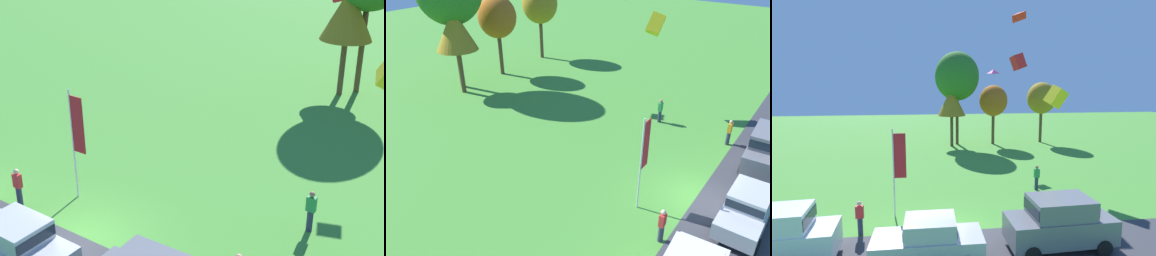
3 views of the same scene
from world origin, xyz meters
The scene contains 12 objects.
ground_plane centered at (0.00, 0.00, 0.00)m, with size 120.00×120.00×0.00m, color #478E33.
pavement_strip centered at (0.00, -2.29, 0.03)m, with size 36.00×4.40×0.06m, color #38383D.
car_sedan_mid_row centered at (-0.60, -2.54, 1.04)m, with size 4.42×1.99×1.84m.
car_suv_far_end centered at (5.05, -2.18, 1.30)m, with size 4.66×2.17×2.28m.
person_watching_sky centered at (6.83, 5.13, 0.88)m, with size 0.36×0.24×1.71m.
person_on_lawn centered at (6.41, 0.27, 0.88)m, with size 0.36×0.24×1.71m.
person_beside_suv centered at (-3.82, 0.15, 0.88)m, with size 0.36×0.24×1.71m.
tree_far_right centered at (2.41, 20.85, 5.19)m, with size 3.25×3.25×6.86m.
tree_center_back centered at (7.52, 21.56, 5.24)m, with size 3.38×3.38×7.14m.
tree_right_of_center centered at (13.71, 21.92, 5.50)m, with size 3.55×3.55×7.49m.
flag_banner centered at (-2.15, 2.04, 3.07)m, with size 0.71×0.08×4.85m.
kite_box_near_flag centered at (8.80, 6.97, 6.28)m, with size 0.95×0.95×1.33m, color yellow.
Camera 2 is at (-15.80, -4.05, 12.00)m, focal length 35.00 mm.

